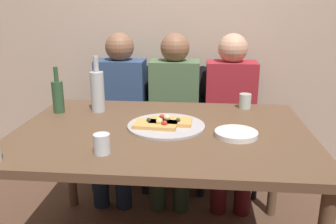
{
  "coord_description": "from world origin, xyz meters",
  "views": [
    {
      "loc": [
        0.19,
        -1.69,
        1.37
      ],
      "look_at": [
        0.02,
        0.14,
        0.8
      ],
      "focal_mm": 37.92,
      "sensor_mm": 36.0,
      "label": 1
    }
  ],
  "objects_px": {
    "plate_stack": "(236,134)",
    "chair_left": "(124,117)",
    "wine_bottle": "(58,96)",
    "chair_right": "(228,120)",
    "guest_in_beanie": "(173,108)",
    "pizza_tray": "(166,126)",
    "chair_middle": "(175,118)",
    "guest_in_sweater": "(119,106)",
    "guest_by_wall": "(231,109)",
    "dining_table": "(162,143)",
    "tumbler_near": "(102,144)",
    "pizza_slice_extra": "(170,121)",
    "beer_bottle": "(97,90)",
    "tumbler_far": "(245,101)",
    "pizza_slice_last": "(156,124)"
  },
  "relations": [
    {
      "from": "pizza_slice_extra",
      "to": "beer_bottle",
      "type": "height_order",
      "value": "beer_bottle"
    },
    {
      "from": "dining_table",
      "to": "guest_in_sweater",
      "type": "bearing_deg",
      "value": 117.67
    },
    {
      "from": "tumbler_far",
      "to": "chair_left",
      "type": "xyz_separation_m",
      "value": [
        -0.86,
        0.5,
        -0.29
      ]
    },
    {
      "from": "plate_stack",
      "to": "guest_by_wall",
      "type": "xyz_separation_m",
      "value": [
        0.04,
        0.84,
        -0.12
      ]
    },
    {
      "from": "pizza_slice_extra",
      "to": "chair_middle",
      "type": "relative_size",
      "value": 0.25
    },
    {
      "from": "pizza_slice_extra",
      "to": "guest_in_beanie",
      "type": "bearing_deg",
      "value": 93.05
    },
    {
      "from": "guest_in_beanie",
      "to": "guest_by_wall",
      "type": "height_order",
      "value": "same"
    },
    {
      "from": "tumbler_near",
      "to": "chair_middle",
      "type": "relative_size",
      "value": 0.1
    },
    {
      "from": "pizza_tray",
      "to": "chair_middle",
      "type": "xyz_separation_m",
      "value": [
        -0.02,
        0.88,
        -0.25
      ]
    },
    {
      "from": "wine_bottle",
      "to": "tumbler_near",
      "type": "bearing_deg",
      "value": -53.71
    },
    {
      "from": "dining_table",
      "to": "beer_bottle",
      "type": "xyz_separation_m",
      "value": [
        -0.41,
        0.28,
        0.2
      ]
    },
    {
      "from": "tumbler_far",
      "to": "guest_by_wall",
      "type": "relative_size",
      "value": 0.08
    },
    {
      "from": "pizza_slice_extra",
      "to": "wine_bottle",
      "type": "xyz_separation_m",
      "value": [
        -0.67,
        0.17,
        0.08
      ]
    },
    {
      "from": "chair_left",
      "to": "chair_middle",
      "type": "height_order",
      "value": "same"
    },
    {
      "from": "pizza_tray",
      "to": "pizza_slice_last",
      "type": "relative_size",
      "value": 1.76
    },
    {
      "from": "dining_table",
      "to": "chair_right",
      "type": "relative_size",
      "value": 1.66
    },
    {
      "from": "pizza_slice_last",
      "to": "pizza_slice_extra",
      "type": "xyz_separation_m",
      "value": [
        0.07,
        0.06,
        0.0
      ]
    },
    {
      "from": "chair_middle",
      "to": "guest_by_wall",
      "type": "distance_m",
      "value": 0.46
    },
    {
      "from": "guest_in_sweater",
      "to": "guest_by_wall",
      "type": "height_order",
      "value": "same"
    },
    {
      "from": "dining_table",
      "to": "wine_bottle",
      "type": "xyz_separation_m",
      "value": [
        -0.64,
        0.24,
        0.17
      ]
    },
    {
      "from": "pizza_slice_last",
      "to": "plate_stack",
      "type": "xyz_separation_m",
      "value": [
        0.4,
        -0.07,
        -0.01
      ]
    },
    {
      "from": "pizza_slice_last",
      "to": "tumbler_far",
      "type": "relative_size",
      "value": 2.53
    },
    {
      "from": "wine_bottle",
      "to": "tumbler_far",
      "type": "distance_m",
      "value": 1.11
    },
    {
      "from": "dining_table",
      "to": "pizza_slice_extra",
      "type": "height_order",
      "value": "pizza_slice_extra"
    },
    {
      "from": "guest_in_sweater",
      "to": "guest_in_beanie",
      "type": "xyz_separation_m",
      "value": [
        0.4,
        0.0,
        0.0
      ]
    },
    {
      "from": "chair_right",
      "to": "guest_by_wall",
      "type": "relative_size",
      "value": 0.77
    },
    {
      "from": "pizza_slice_extra",
      "to": "wine_bottle",
      "type": "distance_m",
      "value": 0.7
    },
    {
      "from": "tumbler_near",
      "to": "chair_middle",
      "type": "bearing_deg",
      "value": 79.95
    },
    {
      "from": "tumbler_near",
      "to": "pizza_slice_last",
      "type": "bearing_deg",
      "value": 60.35
    },
    {
      "from": "plate_stack",
      "to": "chair_middle",
      "type": "distance_m",
      "value": 1.08
    },
    {
      "from": "wine_bottle",
      "to": "chair_left",
      "type": "height_order",
      "value": "wine_bottle"
    },
    {
      "from": "plate_stack",
      "to": "chair_left",
      "type": "relative_size",
      "value": 0.23
    },
    {
      "from": "pizza_slice_extra",
      "to": "beer_bottle",
      "type": "relative_size",
      "value": 0.68
    },
    {
      "from": "pizza_tray",
      "to": "wine_bottle",
      "type": "relative_size",
      "value": 1.49
    },
    {
      "from": "dining_table",
      "to": "beer_bottle",
      "type": "distance_m",
      "value": 0.54
    },
    {
      "from": "wine_bottle",
      "to": "tumbler_far",
      "type": "height_order",
      "value": "wine_bottle"
    },
    {
      "from": "chair_left",
      "to": "wine_bottle",
      "type": "bearing_deg",
      "value": 71.22
    },
    {
      "from": "chair_right",
      "to": "guest_in_beanie",
      "type": "distance_m",
      "value": 0.46
    },
    {
      "from": "beer_bottle",
      "to": "chair_middle",
      "type": "xyz_separation_m",
      "value": [
        0.41,
        0.64,
        -0.37
      ]
    },
    {
      "from": "guest_in_sweater",
      "to": "chair_right",
      "type": "bearing_deg",
      "value": -169.46
    },
    {
      "from": "chair_middle",
      "to": "pizza_slice_extra",
      "type": "bearing_deg",
      "value": 92.51
    },
    {
      "from": "pizza_slice_extra",
      "to": "tumbler_near",
      "type": "height_order",
      "value": "tumbler_near"
    },
    {
      "from": "beer_bottle",
      "to": "plate_stack",
      "type": "relative_size",
      "value": 1.58
    },
    {
      "from": "dining_table",
      "to": "pizza_tray",
      "type": "xyz_separation_m",
      "value": [
        0.02,
        0.04,
        0.08
      ]
    },
    {
      "from": "dining_table",
      "to": "beer_bottle",
      "type": "relative_size",
      "value": 4.55
    },
    {
      "from": "tumbler_far",
      "to": "chair_right",
      "type": "xyz_separation_m",
      "value": [
        -0.05,
        0.5,
        -0.29
      ]
    },
    {
      "from": "chair_left",
      "to": "chair_right",
      "type": "distance_m",
      "value": 0.81
    },
    {
      "from": "tumbler_far",
      "to": "dining_table",
      "type": "bearing_deg",
      "value": -137.65
    },
    {
      "from": "tumbler_near",
      "to": "guest_by_wall",
      "type": "xyz_separation_m",
      "value": [
        0.63,
        1.1,
        -0.16
      ]
    },
    {
      "from": "pizza_slice_last",
      "to": "chair_left",
      "type": "relative_size",
      "value": 0.25
    }
  ]
}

